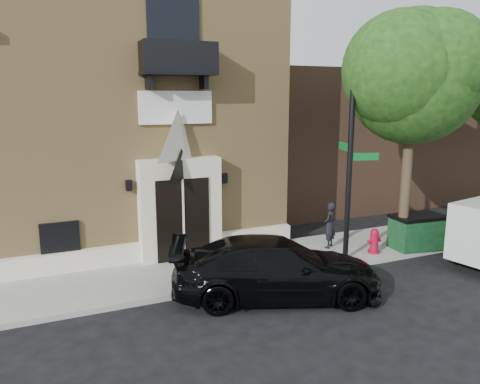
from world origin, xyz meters
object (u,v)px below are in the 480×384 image
Objects in this scene: black_sedan at (276,268)px; street_sign at (350,160)px; fire_hydrant at (374,241)px; dumpster at (417,231)px; pedestrian_near at (329,225)px.

street_sign reaches higher than black_sedan.
black_sedan is 6.58× the size of fire_hydrant.
fire_hydrant is 0.46× the size of dumpster.
pedestrian_near is at bearing 160.42° from dumpster.
pedestrian_near is (3.40, 2.54, 0.14)m from black_sedan.
street_sign is at bearing -176.54° from dumpster.
black_sedan is at bearing -2.53° from pedestrian_near.
fire_hydrant is 0.53× the size of pedestrian_near.
street_sign is 3.45× the size of dumpster.
fire_hydrant is at bearing 93.89° from pedestrian_near.
street_sign is at bearing -47.62° from black_sedan.
fire_hydrant is 1.54m from pedestrian_near.
dumpster is at bearing 13.78° from street_sign.
street_sign reaches higher than fire_hydrant.
street_sign is 3.88m from dumpster.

